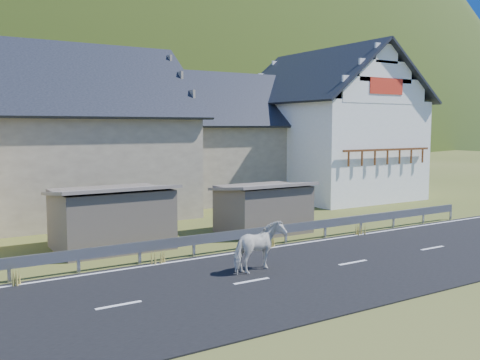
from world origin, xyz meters
TOP-DOWN VIEW (x-y plane):
  - ground at (0.00, 0.00)m, footprint 160.00×160.00m
  - road at (0.00, 0.00)m, footprint 60.00×7.00m
  - lane_markings at (0.00, 0.00)m, footprint 60.00×6.60m
  - guardrail at (-0.00, 3.68)m, footprint 28.10×0.09m
  - shed_left at (-2.00, 6.50)m, footprint 4.30×3.30m
  - shed_right at (4.50, 6.00)m, footprint 3.80×2.90m
  - house_stone_a at (-1.00, 15.00)m, footprint 10.80×9.80m
  - house_stone_b at (9.00, 17.00)m, footprint 9.80×8.80m
  - house_white at (15.00, 14.00)m, footprint 8.80×10.80m
  - horse at (0.78, 0.77)m, footprint 1.25×1.97m

SIDE VIEW (x-z plane):
  - ground at x=0.00m, z-range 0.00..0.00m
  - road at x=0.00m, z-range 0.00..0.04m
  - lane_markings at x=0.00m, z-range 0.04..0.05m
  - guardrail at x=0.00m, z-range 0.19..0.94m
  - horse at x=0.78m, z-range 0.04..1.58m
  - shed_right at x=4.50m, z-range -0.10..2.10m
  - shed_left at x=-2.00m, z-range -0.10..2.30m
  - house_stone_b at x=9.00m, z-range 0.19..8.29m
  - house_stone_a at x=-1.00m, z-range 0.18..9.08m
  - house_white at x=15.00m, z-range 0.21..9.91m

